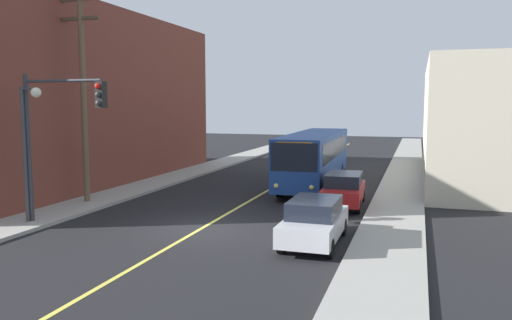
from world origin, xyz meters
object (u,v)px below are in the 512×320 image
at_px(parked_car_silver, 314,221).
at_px(utility_pole_near, 83,85).
at_px(traffic_signal_left_corner, 59,120).
at_px(city_bus, 315,156).
at_px(street_lamp_left, 28,134).
at_px(parked_car_red, 344,189).

relative_size(parked_car_silver, utility_pole_near, 0.43).
bearing_deg(parked_car_silver, utility_pole_near, 163.23).
distance_m(utility_pole_near, traffic_signal_left_corner, 5.03).
xyz_separation_m(parked_car_silver, traffic_signal_left_corner, (-10.13, -0.68, 3.46)).
height_order(city_bus, traffic_signal_left_corner, traffic_signal_left_corner).
height_order(traffic_signal_left_corner, street_lamp_left, traffic_signal_left_corner).
relative_size(parked_car_red, utility_pole_near, 0.43).
relative_size(city_bus, street_lamp_left, 2.22).
xyz_separation_m(city_bus, traffic_signal_left_corner, (-7.61, -13.28, 2.49)).
bearing_deg(utility_pole_near, traffic_signal_left_corner, -64.96).
distance_m(city_bus, street_lamp_left, 16.28).
xyz_separation_m(traffic_signal_left_corner, street_lamp_left, (-1.42, -0.12, -0.56)).
xyz_separation_m(utility_pole_near, traffic_signal_left_corner, (2.03, -4.34, -1.53)).
bearing_deg(utility_pole_near, street_lamp_left, -82.18).
xyz_separation_m(city_bus, utility_pole_near, (-9.64, -8.94, 4.02)).
height_order(parked_car_red, utility_pole_near, utility_pole_near).
xyz_separation_m(city_bus, parked_car_silver, (2.51, -12.61, -0.98)).
relative_size(city_bus, utility_pole_near, 1.18).
bearing_deg(utility_pole_near, parked_car_red, 15.17).
distance_m(city_bus, parked_car_red, 6.27).
distance_m(city_bus, utility_pole_near, 13.75).
xyz_separation_m(parked_car_red, street_lamp_left, (-11.59, -7.77, 2.90)).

